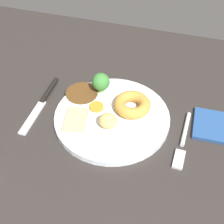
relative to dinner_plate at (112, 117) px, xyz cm
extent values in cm
cube|color=#2B2623|center=(-2.67, 2.02, -2.50)|extent=(120.00, 84.00, 3.60)
cylinder|color=white|center=(0.00, 0.00, 0.00)|extent=(25.17, 25.17, 1.40)
cylinder|color=#563819|center=(8.78, -4.79, 0.85)|extent=(7.55, 7.55, 0.30)
cube|color=tan|center=(6.99, 3.77, 1.10)|extent=(5.83, 7.45, 0.80)
torus|color=#C68938|center=(-3.65, -3.18, 1.98)|extent=(8.12, 8.12, 2.56)
ellipsoid|color=#D8B260|center=(-0.12, 3.42, 2.45)|extent=(4.22, 3.65, 3.50)
cylinder|color=orange|center=(3.95, -1.20, 1.02)|extent=(3.15, 3.15, 0.65)
cylinder|color=#8CB766|center=(4.67, -6.76, 1.44)|extent=(1.56, 1.56, 1.48)
sphere|color=#387A33|center=(4.67, -6.76, 3.63)|extent=(4.12, 4.12, 4.12)
cylinder|color=silver|center=(-15.93, -1.46, -0.25)|extent=(1.19, 9.52, 0.90)
cube|color=silver|center=(-15.68, 6.78, -0.40)|extent=(2.14, 4.56, 0.60)
cylinder|color=black|center=(17.06, -4.51, -0.10)|extent=(1.25, 8.51, 1.20)
cube|color=silver|center=(17.01, 4.49, -0.50)|extent=(1.76, 10.51, 0.40)
cube|color=navy|center=(-22.80, -4.16, -0.30)|extent=(11.31, 9.38, 0.80)
camera|label=1|loc=(-13.69, 45.98, 50.01)|focal=50.77mm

